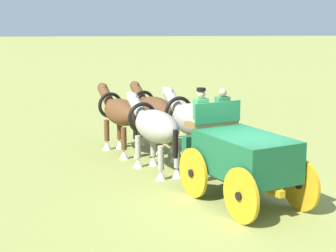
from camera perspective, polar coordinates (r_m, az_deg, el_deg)
The scene contains 6 objects.
ground_plane at distance 14.03m, azimuth 7.88°, elevation -7.92°, with size 220.00×220.00×0.00m, color olive.
show_wagon at distance 13.81m, azimuth 7.60°, elevation -2.99°, with size 5.48×3.19×2.75m.
draft_horse_rear_near at distance 16.33m, azimuth -1.39°, elevation -0.12°, with size 3.07×1.83×2.22m.
draft_horse_rear_off at distance 16.93m, azimuth 2.54°, elevation 0.52°, with size 3.09×1.86×2.30m.
draft_horse_lead_near at distance 18.66m, azimuth -5.05°, elevation 1.33°, with size 2.99×1.77×2.24m.
draft_horse_lead_off at distance 19.21m, azimuth -1.49°, elevation 1.62°, with size 3.06×1.80×2.22m.
Camera 1 is at (-12.95, 2.81, 4.62)m, focal length 58.89 mm.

